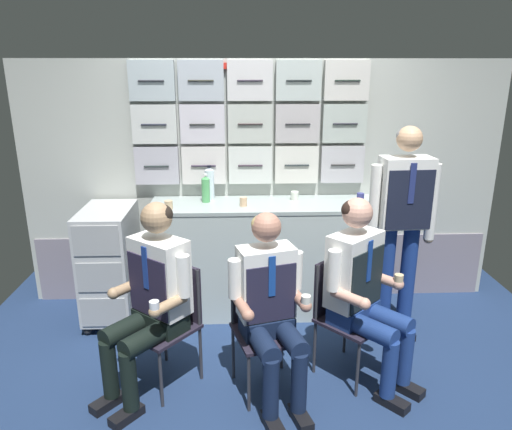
# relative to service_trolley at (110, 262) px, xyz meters

# --- Properties ---
(ground) EXTENTS (4.80, 4.80, 0.04)m
(ground) POSITION_rel_service_trolley_xyz_m (1.30, -0.98, -0.54)
(ground) COLOR navy
(galley_bulkhead) EXTENTS (4.20, 0.14, 2.15)m
(galley_bulkhead) POSITION_rel_service_trolley_xyz_m (1.28, 0.38, 0.61)
(galley_bulkhead) COLOR #AEB3AC
(galley_bulkhead) RESTS_ON ground
(galley_counter) EXTENTS (2.01, 0.53, 0.99)m
(galley_counter) POSITION_rel_service_trolley_xyz_m (1.34, 0.11, -0.03)
(galley_counter) COLOR #A5B3B1
(galley_counter) RESTS_ON ground
(service_trolley) EXTENTS (0.40, 0.65, 0.98)m
(service_trolley) POSITION_rel_service_trolley_xyz_m (0.00, 0.00, 0.00)
(service_trolley) COLOR black
(service_trolley) RESTS_ON ground
(folding_chair_left) EXTENTS (0.56, 0.56, 0.82)m
(folding_chair_left) POSITION_rel_service_trolley_xyz_m (0.62, -0.84, -0.02)
(folding_chair_left) COLOR #2D2D33
(folding_chair_left) RESTS_ON ground
(crew_member_left) EXTENTS (0.66, 0.70, 1.29)m
(crew_member_left) POSITION_rel_service_trolley_xyz_m (0.52, -0.96, 0.19)
(crew_member_left) COLOR black
(crew_member_left) RESTS_ON ground
(folding_chair_right) EXTENTS (0.50, 0.50, 0.82)m
(folding_chair_right) POSITION_rel_service_trolley_xyz_m (1.23, -0.91, -0.02)
(folding_chair_right) COLOR #2D2D33
(folding_chair_right) RESTS_ON ground
(crew_member_right) EXTENTS (0.51, 0.66, 1.24)m
(crew_member_right) POSITION_rel_service_trolley_xyz_m (1.27, -1.06, 0.16)
(crew_member_right) COLOR black
(crew_member_right) RESTS_ON ground
(folding_chair_by_counter) EXTENTS (0.56, 0.56, 0.82)m
(folding_chair_by_counter) POSITION_rel_service_trolley_xyz_m (1.79, -0.78, -0.02)
(folding_chair_by_counter) COLOR #2D2D33
(folding_chair_by_counter) RESTS_ON ground
(crew_member_by_counter) EXTENTS (0.67, 0.69, 1.29)m
(crew_member_by_counter) POSITION_rel_service_trolley_xyz_m (1.90, -0.90, 0.19)
(crew_member_by_counter) COLOR black
(crew_member_by_counter) RESTS_ON ground
(crew_member_standing) EXTENTS (0.53, 0.28, 1.68)m
(crew_member_standing) POSITION_rel_service_trolley_xyz_m (2.32, -0.35, 0.48)
(crew_member_standing) COLOR black
(crew_member_standing) RESTS_ON ground
(water_bottle_blue_cap) EXTENTS (0.08, 0.08, 0.30)m
(water_bottle_blue_cap) POSITION_rel_service_trolley_xyz_m (0.84, 0.26, 0.61)
(water_bottle_blue_cap) COLOR silver
(water_bottle_blue_cap) RESTS_ON galley_counter
(water_bottle_tall) EXTENTS (0.07, 0.07, 0.24)m
(water_bottle_tall) POSITION_rel_service_trolley_xyz_m (0.81, 0.17, 0.58)
(water_bottle_tall) COLOR #4EA35D
(water_bottle_tall) RESTS_ON galley_counter
(coffee_cup_spare) EXTENTS (0.06, 0.06, 0.09)m
(coffee_cup_spare) POSITION_rel_service_trolley_xyz_m (2.10, 0.07, 0.51)
(coffee_cup_spare) COLOR navy
(coffee_cup_spare) RESTS_ON galley_counter
(paper_cup_blue) EXTENTS (0.06, 0.06, 0.08)m
(paper_cup_blue) POSITION_rel_service_trolley_xyz_m (1.56, 0.20, 0.51)
(paper_cup_blue) COLOR silver
(paper_cup_blue) RESTS_ON galley_counter
(espresso_cup_small) EXTENTS (0.07, 0.07, 0.07)m
(espresso_cup_small) POSITION_rel_service_trolley_xyz_m (0.52, -0.04, 0.50)
(espresso_cup_small) COLOR tan
(espresso_cup_small) RESTS_ON galley_counter
(paper_cup_tan) EXTENTS (0.06, 0.06, 0.07)m
(paper_cup_tan) POSITION_rel_service_trolley_xyz_m (1.12, 0.03, 0.51)
(paper_cup_tan) COLOR tan
(paper_cup_tan) RESTS_ON galley_counter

